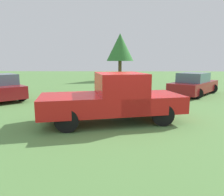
{
  "coord_description": "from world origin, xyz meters",
  "views": [
    {
      "loc": [
        0.0,
        7.24,
        2.22
      ],
      "look_at": [
        0.21,
        -0.19,
        0.9
      ],
      "focal_mm": 33.26,
      "sensor_mm": 36.0,
      "label": 1
    }
  ],
  "objects": [
    {
      "name": "ground_plane",
      "position": [
        0.0,
        0.0,
        0.0
      ],
      "size": [
        80.0,
        80.0,
        0.0
      ],
      "primitive_type": "plane",
      "color": "#5B8C47"
    },
    {
      "name": "pickup_truck",
      "position": [
        0.08,
        -0.22,
        0.93
      ],
      "size": [
        5.4,
        3.08,
        1.81
      ],
      "rotation": [
        0.0,
        0.0,
        0.24
      ],
      "color": "black",
      "rests_on": "ground_plane"
    },
    {
      "name": "sedan_near",
      "position": [
        -5.12,
        -6.79,
        0.68
      ],
      "size": [
        4.31,
        4.67,
        1.47
      ],
      "rotation": [
        0.0,
        0.0,
        4.02
      ],
      "color": "black",
      "rests_on": "ground_plane"
    },
    {
      "name": "sedan_far",
      "position": [
        6.9,
        -4.63,
        0.7
      ],
      "size": [
        4.22,
        4.35,
        1.5
      ],
      "rotation": [
        0.0,
        0.0,
        5.46
      ],
      "color": "black",
      "rests_on": "ground_plane"
    },
    {
      "name": "tree_back_left",
      "position": [
        -0.25,
        -17.01,
        3.77
      ],
      "size": [
        3.09,
        3.09,
        5.34
      ],
      "color": "brown",
      "rests_on": "ground_plane"
    }
  ]
}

